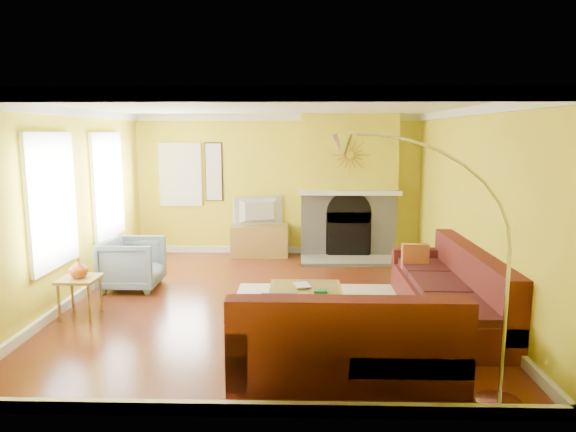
{
  "coord_description": "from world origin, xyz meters",
  "views": [
    {
      "loc": [
        0.45,
        -6.95,
        2.35
      ],
      "look_at": [
        0.26,
        0.4,
        1.16
      ],
      "focal_mm": 32.0,
      "sensor_mm": 36.0,
      "label": 1
    }
  ],
  "objects_px": {
    "media_console": "(260,241)",
    "armchair": "(133,264)",
    "side_table": "(80,297)",
    "coffee_table": "(305,303)",
    "sectional_sofa": "(368,292)",
    "arc_lamp": "(431,277)"
  },
  "relations": [
    {
      "from": "media_console",
      "to": "side_table",
      "type": "xyz_separation_m",
      "value": [
        -2.04,
        -3.39,
        -0.04
      ]
    },
    {
      "from": "media_console",
      "to": "arc_lamp",
      "type": "relative_size",
      "value": 0.47
    },
    {
      "from": "sectional_sofa",
      "to": "media_console",
      "type": "distance_m",
      "value": 4.0
    },
    {
      "from": "media_console",
      "to": "armchair",
      "type": "distance_m",
      "value": 2.78
    },
    {
      "from": "armchair",
      "to": "arc_lamp",
      "type": "xyz_separation_m",
      "value": [
        3.64,
        -3.35,
        0.78
      ]
    },
    {
      "from": "armchair",
      "to": "sectional_sofa",
      "type": "bearing_deg",
      "value": -114.02
    },
    {
      "from": "coffee_table",
      "to": "arc_lamp",
      "type": "relative_size",
      "value": 0.4
    },
    {
      "from": "arc_lamp",
      "to": "side_table",
      "type": "bearing_deg",
      "value": 151.65
    },
    {
      "from": "side_table",
      "to": "coffee_table",
      "type": "bearing_deg",
      "value": 1.7
    },
    {
      "from": "coffee_table",
      "to": "media_console",
      "type": "bearing_deg",
      "value": 104.48
    },
    {
      "from": "armchair",
      "to": "arc_lamp",
      "type": "relative_size",
      "value": 0.37
    },
    {
      "from": "side_table",
      "to": "armchair",
      "type": "bearing_deg",
      "value": 77.33
    },
    {
      "from": "arc_lamp",
      "to": "coffee_table",
      "type": "bearing_deg",
      "value": 114.9
    },
    {
      "from": "coffee_table",
      "to": "side_table",
      "type": "relative_size",
      "value": 1.78
    },
    {
      "from": "coffee_table",
      "to": "armchair",
      "type": "relative_size",
      "value": 1.09
    },
    {
      "from": "coffee_table",
      "to": "armchair",
      "type": "distance_m",
      "value": 2.87
    },
    {
      "from": "armchair",
      "to": "media_console",
      "type": "bearing_deg",
      "value": -39.31
    },
    {
      "from": "coffee_table",
      "to": "arc_lamp",
      "type": "bearing_deg",
      "value": -65.1
    },
    {
      "from": "media_console",
      "to": "sectional_sofa",
      "type": "bearing_deg",
      "value": -66.25
    },
    {
      "from": "sectional_sofa",
      "to": "media_console",
      "type": "bearing_deg",
      "value": 113.75
    },
    {
      "from": "coffee_table",
      "to": "armchair",
      "type": "bearing_deg",
      "value": 156.17
    },
    {
      "from": "side_table",
      "to": "arc_lamp",
      "type": "distance_m",
      "value": 4.54
    }
  ]
}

